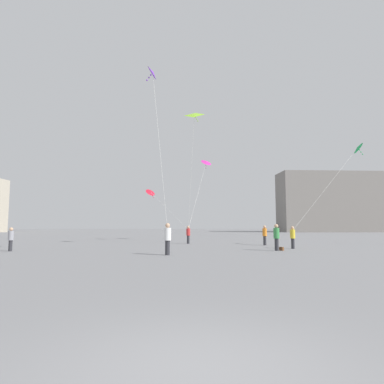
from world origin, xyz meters
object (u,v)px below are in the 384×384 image
Objects in this scene: kite_magenta_diamond at (205,162)px; kite_crimson_diamond at (149,192)px; kite_lime_delta at (193,117)px; kite_emerald_diamond at (356,149)px; handbag_beside_flyer at (280,249)px; person_in_yellow at (291,236)px; person_in_orange at (263,234)px; person_in_grey at (9,238)px; person_in_green at (275,236)px; kite_violet_diamond at (151,74)px; person_in_white at (166,237)px; person_in_red at (187,234)px; building_centre_hall at (327,202)px.

kite_magenta_diamond is 1.03× the size of kite_crimson_diamond.
kite_lime_delta is 1.33× the size of kite_crimson_diamond.
kite_emerald_diamond reaches higher than handbag_beside_flyer.
person_in_orange reaches higher than person_in_yellow.
person_in_orange reaches higher than person_in_grey.
kite_crimson_diamond reaches higher than person_in_green.
kite_violet_diamond reaches higher than person_in_grey.
kite_crimson_diamond is at bearing -143.23° from person_in_grey.
kite_lime_delta is (-1.44, -8.91, 2.42)m from kite_magenta_diamond.
person_in_red is at bearing -146.24° from person_in_white.
person_in_red is at bearing -123.06° from building_centre_hall.
person_in_white is 10.52m from kite_violet_diamond.
person_in_green reaches higher than person_in_red.
kite_crimson_diamond is at bearing 64.42° from person_in_yellow.
person_in_red is 10.71m from kite_lime_delta.
person_in_red is 5.16× the size of handbag_beside_flyer.
person_in_yellow is 2.35m from handbag_beside_flyer.
kite_emerald_diamond is at bearing 155.71° from person_in_white.
person_in_yellow reaches higher than handbag_beside_flyer.
building_centre_hall reaches higher than handbag_beside_flyer.
person_in_white is at bearing -79.98° from kite_crimson_diamond.
person_in_red is at bearing -171.28° from person_in_grey.
building_centre_hall is (34.89, 56.89, -3.73)m from kite_lime_delta.
person_in_grey is 17.41m from kite_lime_delta.
person_in_yellow is 0.16× the size of kite_lime_delta.
kite_crimson_diamond is (-6.42, 0.64, -3.39)m from kite_magenta_diamond.
kite_violet_diamond is 75.38m from building_centre_hall.
person_in_white is at bearing -46.71° from kite_violet_diamond.
person_in_orange is 7.04m from person_in_red.
person_in_grey is 11.00m from person_in_white.
kite_violet_diamond reaches higher than kite_lime_delta.
kite_lime_delta reaches higher than person_in_green.
kite_crimson_diamond is 19.79m from handbag_beside_flyer.
kite_magenta_diamond is at bearing 106.44° from handbag_beside_flyer.
person_in_yellow is 67.51m from building_centre_hall.
kite_magenta_diamond is at bearing -26.86° from person_in_red.
kite_lime_delta is (12.23, 6.63, 10.46)m from person_in_grey.
person_in_white is at bearing -155.52° from handbag_beside_flyer.
kite_crimson_diamond is (-3.37, 19.05, 4.51)m from person_in_white.
person_in_red is 10.71m from handbag_beside_flyer.
person_in_green is at bearing -151.42° from kite_emerald_diamond.
kite_magenta_diamond reaches higher than person_in_red.
person_in_yellow is 16.48m from kite_magenta_diamond.
person_in_red is 9.56m from kite_crimson_diamond.
kite_violet_diamond is at bearing 168.43° from person_in_orange.
person_in_green is 1.05× the size of person_in_orange.
kite_magenta_diamond is 0.77× the size of kite_lime_delta.
person_in_white is 0.17× the size of kite_violet_diamond.
person_in_yellow is at bearing -130.77° from person_in_orange.
person_in_green is 5.60× the size of handbag_beside_flyer.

